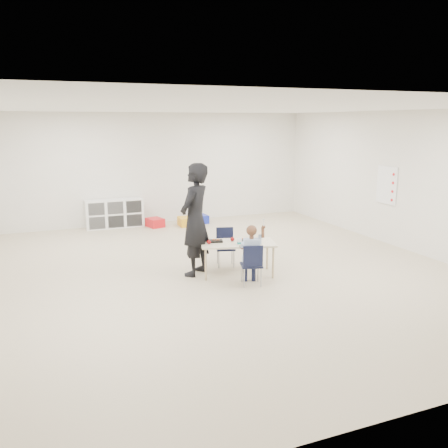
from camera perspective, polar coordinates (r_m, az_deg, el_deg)
name	(u,v)px	position (r m, az deg, el deg)	size (l,w,h in m)	color
room	(224,192)	(8.07, 0.00, 3.84)	(9.00, 9.02, 2.80)	#C4B696
table	(238,258)	(8.11, 1.65, -4.14)	(1.37, 0.94, 0.57)	beige
chair_near	(251,264)	(7.61, 3.31, -4.85)	(0.33, 0.31, 0.69)	black
chair_far	(226,247)	(8.59, 0.18, -2.84)	(0.33, 0.31, 0.69)	black
child	(252,252)	(7.56, 3.33, -3.41)	(0.46, 0.46, 1.08)	#BCD8FF
lunch_tray_near	(245,240)	(8.11, 2.52, -1.97)	(0.22, 0.16, 0.03)	black
lunch_tray_far	(216,241)	(8.06, -0.97, -2.06)	(0.22, 0.16, 0.03)	black
milk_carton	(239,241)	(7.90, 1.87, -2.10)	(0.07, 0.07, 0.10)	white
bread_roll	(255,242)	(7.95, 3.71, -2.15)	(0.09, 0.09, 0.07)	tan
apple_near	(232,239)	(8.10, 1.02, -1.84)	(0.07, 0.07, 0.07)	maroon
apple_far	(209,242)	(7.91, -1.83, -2.18)	(0.07, 0.07, 0.07)	maroon
cubby_shelf	(114,213)	(12.02, -13.04, 1.25)	(1.40, 0.40, 0.70)	white
rules_poster	(387,185)	(10.69, 18.99, 4.44)	(0.02, 0.60, 0.80)	white
adult	(195,220)	(7.99, -3.51, 0.51)	(0.70, 0.46, 1.91)	black
bin_red	(155,223)	(11.94, -8.29, 0.17)	(0.34, 0.44, 0.21)	red
bin_yellow	(186,221)	(11.97, -4.60, 0.30)	(0.35, 0.45, 0.22)	gold
bin_blue	(200,219)	(12.29, -2.86, 0.62)	(0.33, 0.42, 0.21)	#1624A5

